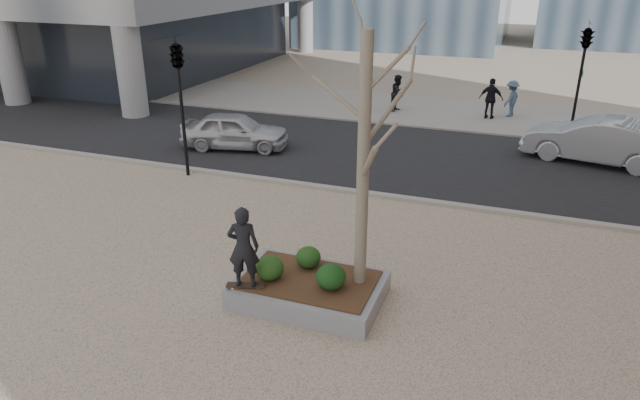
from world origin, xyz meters
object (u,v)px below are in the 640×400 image
(planter, at_px, (309,290))
(skateboarder, at_px, (243,247))
(skateboard, at_px, (246,286))
(police_car, at_px, (235,131))

(planter, relative_size, skateboarder, 1.75)
(planter, xyz_separation_m, skateboarder, (-1.10, -0.71, 1.16))
(skateboard, relative_size, police_car, 0.20)
(skateboard, relative_size, skateboarder, 0.46)
(planter, bearing_deg, skateboard, -147.11)
(planter, relative_size, police_car, 0.75)
(skateboard, distance_m, police_car, 10.81)
(planter, bearing_deg, police_car, 126.19)
(planter, distance_m, skateboard, 1.34)
(skateboarder, xyz_separation_m, police_car, (-5.28, 9.43, -0.68))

